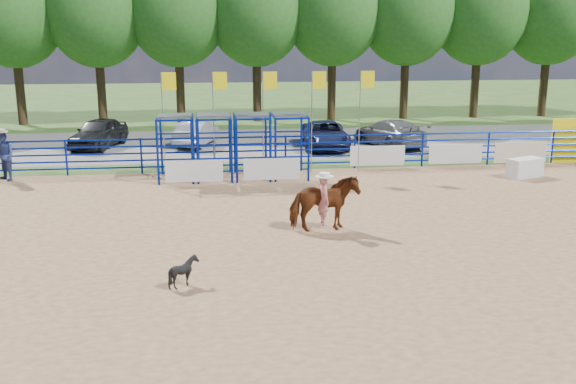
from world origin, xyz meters
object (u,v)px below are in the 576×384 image
object	(u,v)px
announcer_table	(525,168)
car_c	(325,135)
calf	(184,271)
car_b	(197,133)
spectator_cowboy	(3,156)
car_d	(390,133)
car_a	(99,133)
horse_and_rider	(324,201)

from	to	relation	value
announcer_table	car_c	xyz separation A→B (m)	(-6.80, 7.82, 0.27)
calf	car_b	size ratio (longest dim) A/B	0.19
calf	car_c	world-z (taller)	car_c
calf	car_b	xyz separation A→B (m)	(-0.01, 19.25, 0.27)
spectator_cowboy	car_d	xyz separation A→B (m)	(17.29, 6.06, -0.34)
car_a	car_c	xyz separation A→B (m)	(11.44, -1.49, -0.08)
calf	car_c	bearing A→B (deg)	-12.43
car_d	car_c	bearing A→B (deg)	-15.61
car_a	car_d	size ratio (longest dim) A/B	0.92
horse_and_rider	car_b	xyz separation A→B (m)	(-3.95, 15.44, -0.30)
spectator_cowboy	car_b	size ratio (longest dim) A/B	0.53
car_b	car_d	bearing A→B (deg)	-171.15
horse_and_rider	car_c	distance (m)	14.22
car_c	spectator_cowboy	bearing A→B (deg)	-152.34
spectator_cowboy	horse_and_rider	bearing A→B (deg)	-35.28
announcer_table	car_d	world-z (taller)	car_d
calf	car_c	size ratio (longest dim) A/B	0.15
spectator_cowboy	car_b	distance (m)	10.47
announcer_table	horse_and_rider	distance (m)	11.21
car_b	car_d	world-z (taller)	car_d
car_c	car_b	bearing A→B (deg)	171.80
car_a	car_d	bearing A→B (deg)	10.11
announcer_table	car_a	world-z (taller)	car_a
car_b	car_d	xyz separation A→B (m)	(9.91, -1.36, 0.05)
car_c	car_d	xyz separation A→B (m)	(3.41, 0.09, 0.02)
horse_and_rider	car_c	bearing A→B (deg)	79.69
car_d	calf	bearing A→B (deg)	43.90
announcer_table	horse_and_rider	bearing A→B (deg)	-146.55
announcer_table	car_b	world-z (taller)	car_b
car_b	car_c	world-z (taller)	car_c
announcer_table	car_b	size ratio (longest dim) A/B	0.37
car_b	car_c	bearing A→B (deg)	-175.93
announcer_table	calf	world-z (taller)	announcer_table
announcer_table	calf	size ratio (longest dim) A/B	2.01
spectator_cowboy	car_c	size ratio (longest dim) A/B	0.43
car_c	calf	bearing A→B (deg)	-105.62
spectator_cowboy	car_b	xyz separation A→B (m)	(7.38, 7.42, -0.39)
car_b	spectator_cowboy	bearing A→B (deg)	61.82
calf	car_b	bearing A→B (deg)	7.63
announcer_table	car_b	bearing A→B (deg)	145.11
car_b	car_d	distance (m)	10.00
announcer_table	car_b	xyz separation A→B (m)	(-13.29, 9.27, 0.24)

